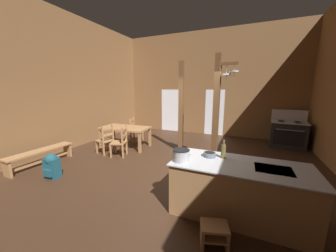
% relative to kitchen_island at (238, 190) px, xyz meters
% --- Properties ---
extents(ground_plane, '(8.59, 9.45, 0.10)m').
position_rel_kitchen_island_xyz_m(ground_plane, '(-1.73, 1.13, -0.50)').
color(ground_plane, '#382316').
extents(wall_back, '(8.59, 0.14, 4.59)m').
position_rel_kitchen_island_xyz_m(wall_back, '(-1.73, 5.53, 1.85)').
color(wall_back, brown).
rests_on(wall_back, ground_plane).
extents(wall_left, '(0.14, 9.45, 4.59)m').
position_rel_kitchen_island_xyz_m(wall_left, '(-5.70, 1.13, 1.85)').
color(wall_left, brown).
rests_on(wall_left, ground_plane).
extents(glazed_door_back_left, '(1.00, 0.01, 2.05)m').
position_rel_kitchen_island_xyz_m(glazed_door_back_left, '(-3.49, 5.45, 0.58)').
color(glazed_door_back_left, white).
rests_on(glazed_door_back_left, ground_plane).
extents(glazed_panel_back_right, '(0.84, 0.01, 2.05)m').
position_rel_kitchen_island_xyz_m(glazed_panel_back_right, '(-1.35, 5.45, 0.58)').
color(glazed_panel_back_right, white).
rests_on(glazed_panel_back_right, ground_plane).
extents(kitchen_island, '(2.17, 0.98, 0.89)m').
position_rel_kitchen_island_xyz_m(kitchen_island, '(0.00, 0.00, 0.00)').
color(kitchen_island, '#9E7044').
rests_on(kitchen_island, ground_plane).
extents(stove_range, '(1.20, 0.89, 1.32)m').
position_rel_kitchen_island_xyz_m(stove_range, '(1.45, 4.67, 0.04)').
color(stove_range, black).
rests_on(stove_range, ground_plane).
extents(support_post_with_pot_rack, '(0.57, 0.26, 2.94)m').
position_rel_kitchen_island_xyz_m(support_post_with_pot_rack, '(-0.68, 1.81, 1.13)').
color(support_post_with_pot_rack, brown).
rests_on(support_post_with_pot_rack, ground_plane).
extents(support_post_center, '(0.14, 0.14, 2.94)m').
position_rel_kitchen_island_xyz_m(support_post_center, '(-1.96, 2.66, 1.02)').
color(support_post_center, brown).
rests_on(support_post_center, ground_plane).
extents(step_stool, '(0.43, 0.37, 0.30)m').
position_rel_kitchen_island_xyz_m(step_stool, '(-0.24, -0.79, -0.27)').
color(step_stool, '#9E7044').
rests_on(step_stool, ground_plane).
extents(dining_table, '(1.76, 1.01, 0.74)m').
position_rel_kitchen_island_xyz_m(dining_table, '(-3.95, 2.28, 0.20)').
color(dining_table, '#9E7044').
rests_on(dining_table, ground_plane).
extents(ladderback_chair_near_window, '(0.54, 0.54, 0.95)m').
position_rel_kitchen_island_xyz_m(ladderback_chair_near_window, '(-4.05, 3.11, 0.01)').
color(ladderback_chair_near_window, '#9E7044').
rests_on(ladderback_chair_near_window, ground_plane).
extents(ladderback_chair_by_post, '(0.56, 0.56, 0.95)m').
position_rel_kitchen_island_xyz_m(ladderback_chair_by_post, '(-3.54, 1.47, 0.01)').
color(ladderback_chair_by_post, '#9E7044').
rests_on(ladderback_chair_by_post, ground_plane).
extents(ladderback_chair_at_table_end, '(0.53, 0.53, 0.95)m').
position_rel_kitchen_island_xyz_m(ladderback_chair_at_table_end, '(-4.11, 1.45, 0.01)').
color(ladderback_chair_at_table_end, '#9E7044').
rests_on(ladderback_chair_at_table_end, ground_plane).
extents(bench_along_left_wall, '(0.42, 1.71, 0.44)m').
position_rel_kitchen_island_xyz_m(bench_along_left_wall, '(-5.08, -0.01, -0.14)').
color(bench_along_left_wall, '#9E7044').
rests_on(bench_along_left_wall, ground_plane).
extents(backpack, '(0.34, 0.33, 0.60)m').
position_rel_kitchen_island_xyz_m(backpack, '(-4.10, -0.37, -0.13)').
color(backpack, '#194756').
rests_on(backpack, ground_plane).
extents(stockpot_on_counter, '(0.35, 0.28, 0.20)m').
position_rel_kitchen_island_xyz_m(stockpot_on_counter, '(-0.91, -0.26, 0.55)').
color(stockpot_on_counter, '#B7BABF').
rests_on(stockpot_on_counter, kitchen_island).
extents(mixing_bowl_on_counter, '(0.22, 0.22, 0.08)m').
position_rel_kitchen_island_xyz_m(mixing_bowl_on_counter, '(-0.52, 0.14, 0.49)').
color(mixing_bowl_on_counter, slate).
rests_on(mixing_bowl_on_counter, kitchen_island).
extents(bottle_tall_on_counter, '(0.08, 0.08, 0.33)m').
position_rel_kitchen_island_xyz_m(bottle_tall_on_counter, '(-0.29, 0.17, 0.58)').
color(bottle_tall_on_counter, brown).
rests_on(bottle_tall_on_counter, kitchen_island).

